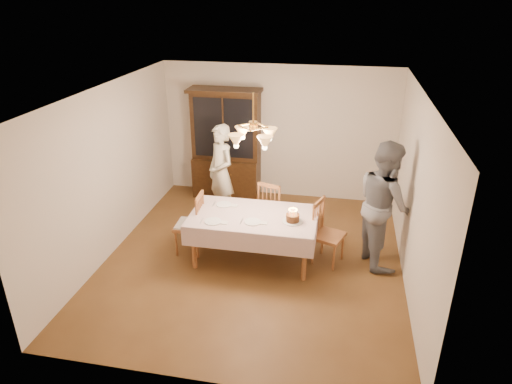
% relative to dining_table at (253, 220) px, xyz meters
% --- Properties ---
extents(ground, '(5.00, 5.00, 0.00)m').
position_rel_dining_table_xyz_m(ground, '(0.00, 0.00, -0.68)').
color(ground, '#523317').
rests_on(ground, ground).
extents(room_shell, '(5.00, 5.00, 5.00)m').
position_rel_dining_table_xyz_m(room_shell, '(0.00, 0.00, 0.90)').
color(room_shell, white).
rests_on(room_shell, ground).
extents(dining_table, '(1.90, 1.10, 0.76)m').
position_rel_dining_table_xyz_m(dining_table, '(0.00, 0.00, 0.00)').
color(dining_table, brown).
rests_on(dining_table, ground).
extents(china_hutch, '(1.38, 0.54, 2.16)m').
position_rel_dining_table_xyz_m(china_hutch, '(-0.99, 2.25, 0.36)').
color(china_hutch, black).
rests_on(china_hutch, ground).
extents(chair_far_side, '(0.55, 0.53, 1.00)m').
position_rel_dining_table_xyz_m(chair_far_side, '(0.18, 0.82, -0.24)').
color(chair_far_side, brown).
rests_on(chair_far_side, ground).
extents(chair_left_end, '(0.44, 0.46, 1.00)m').
position_rel_dining_table_xyz_m(chair_left_end, '(-1.03, 0.03, -0.23)').
color(chair_left_end, brown).
rests_on(chair_left_end, ground).
extents(chair_right_end, '(0.54, 0.56, 1.00)m').
position_rel_dining_table_xyz_m(chair_right_end, '(1.12, 0.13, -0.24)').
color(chair_right_end, brown).
rests_on(chair_right_end, ground).
extents(elderly_woman, '(0.75, 0.75, 1.75)m').
position_rel_dining_table_xyz_m(elderly_woman, '(-0.84, 1.27, 0.19)').
color(elderly_woman, beige).
rests_on(elderly_woman, ground).
extents(adult_in_grey, '(0.99, 1.12, 1.93)m').
position_rel_dining_table_xyz_m(adult_in_grey, '(1.90, 0.33, 0.28)').
color(adult_in_grey, slate).
rests_on(adult_in_grey, ground).
extents(birthday_cake, '(0.30, 0.30, 0.20)m').
position_rel_dining_table_xyz_m(birthday_cake, '(0.60, -0.10, 0.13)').
color(birthday_cake, white).
rests_on(birthday_cake, dining_table).
extents(place_setting_near_left, '(0.40, 0.25, 0.02)m').
position_rel_dining_table_xyz_m(place_setting_near_left, '(-0.52, -0.32, 0.08)').
color(place_setting_near_left, white).
rests_on(place_setting_near_left, dining_table).
extents(place_setting_near_right, '(0.39, 0.24, 0.02)m').
position_rel_dining_table_xyz_m(place_setting_near_right, '(0.05, -0.23, 0.08)').
color(place_setting_near_right, white).
rests_on(place_setting_near_right, dining_table).
extents(place_setting_far_left, '(0.39, 0.24, 0.02)m').
position_rel_dining_table_xyz_m(place_setting_far_left, '(-0.51, 0.25, 0.08)').
color(place_setting_far_left, white).
rests_on(place_setting_far_left, dining_table).
extents(chandelier, '(0.62, 0.62, 0.73)m').
position_rel_dining_table_xyz_m(chandelier, '(-0.00, -0.00, 1.29)').
color(chandelier, '#BF8C3F').
rests_on(chandelier, ground).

